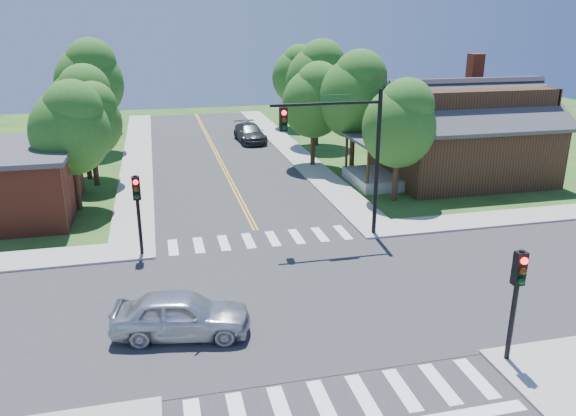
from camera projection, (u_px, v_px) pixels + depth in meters
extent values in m
plane|color=#254A17|center=(291.00, 299.00, 21.58)|extent=(100.00, 100.00, 0.00)
cube|color=#2D2D30|center=(291.00, 299.00, 21.57)|extent=(10.00, 90.00, 0.04)
cube|color=#2D2D30|center=(291.00, 299.00, 21.57)|extent=(90.00, 10.00, 0.04)
cube|color=#2D2D30|center=(291.00, 299.00, 21.58)|extent=(10.20, 10.20, 0.06)
cube|color=#9E9B93|center=(291.00, 149.00, 45.93)|extent=(2.20, 40.00, 0.14)
cube|color=#9E9B93|center=(137.00, 158.00, 43.24)|extent=(2.20, 40.00, 0.14)
cube|color=white|center=(173.00, 247.00, 26.35)|extent=(0.45, 2.00, 0.01)
cube|color=white|center=(199.00, 245.00, 26.61)|extent=(0.45, 2.00, 0.01)
cube|color=white|center=(224.00, 243.00, 26.88)|extent=(0.45, 2.00, 0.01)
cube|color=white|center=(249.00, 241.00, 27.14)|extent=(0.45, 2.00, 0.01)
cube|color=white|center=(273.00, 239.00, 27.41)|extent=(0.45, 2.00, 0.01)
cube|color=white|center=(297.00, 236.00, 27.67)|extent=(0.45, 2.00, 0.01)
cube|color=white|center=(320.00, 234.00, 27.94)|extent=(0.45, 2.00, 0.01)
cube|color=white|center=(343.00, 232.00, 28.20)|extent=(0.45, 2.00, 0.01)
cube|color=white|center=(238.00, 416.00, 15.19)|extent=(0.45, 2.00, 0.01)
cube|color=white|center=(281.00, 409.00, 15.46)|extent=(0.45, 2.00, 0.01)
cube|color=white|center=(323.00, 402.00, 15.72)|extent=(0.45, 2.00, 0.01)
cube|color=white|center=(363.00, 396.00, 15.99)|extent=(0.45, 2.00, 0.01)
cube|color=white|center=(402.00, 390.00, 16.25)|extent=(0.45, 2.00, 0.01)
cube|color=white|center=(440.00, 384.00, 16.51)|extent=(0.45, 2.00, 0.01)
cube|color=white|center=(476.00, 378.00, 16.78)|extent=(0.45, 2.00, 0.01)
cube|color=yellow|center=(213.00, 150.00, 45.72)|extent=(0.10, 37.50, 0.01)
cube|color=yellow|center=(216.00, 150.00, 45.77)|extent=(0.10, 37.50, 0.01)
cylinder|color=black|center=(377.00, 165.00, 26.82)|extent=(0.20, 0.20, 7.20)
cylinder|color=black|center=(326.00, 104.00, 25.28)|extent=(5.20, 0.14, 0.14)
cube|color=#19591E|center=(335.00, 98.00, 25.24)|extent=(1.40, 0.04, 0.30)
cube|color=black|center=(283.00, 119.00, 25.04)|extent=(0.34, 0.28, 1.05)
sphere|color=#FF0C0C|center=(284.00, 113.00, 24.78)|extent=(0.22, 0.22, 0.22)
sphere|color=#3F2605|center=(284.00, 120.00, 24.89)|extent=(0.22, 0.22, 0.22)
sphere|color=#05330F|center=(284.00, 127.00, 24.99)|extent=(0.22, 0.22, 0.22)
cylinder|color=black|center=(514.00, 308.00, 17.05)|extent=(0.16, 0.16, 3.80)
cube|color=black|center=(519.00, 268.00, 16.62)|extent=(0.34, 0.28, 1.05)
sphere|color=#FF0C0C|center=(524.00, 261.00, 16.36)|extent=(0.22, 0.22, 0.22)
sphere|color=#3F2605|center=(523.00, 271.00, 16.47)|extent=(0.22, 0.22, 0.22)
sphere|color=#05330F|center=(521.00, 281.00, 16.57)|extent=(0.22, 0.22, 0.22)
cylinder|color=black|center=(139.00, 217.00, 24.89)|extent=(0.16, 0.16, 3.80)
cube|color=black|center=(136.00, 188.00, 24.47)|extent=(0.34, 0.28, 1.05)
sphere|color=#FF0C0C|center=(136.00, 182.00, 24.21)|extent=(0.22, 0.22, 0.22)
sphere|color=#3F2605|center=(136.00, 189.00, 24.31)|extent=(0.22, 0.22, 0.22)
sphere|color=#05330F|center=(137.00, 196.00, 24.42)|extent=(0.22, 0.22, 0.22)
cube|color=#341B12|center=(462.00, 149.00, 37.37)|extent=(10.00, 8.00, 4.00)
cube|color=#9E9B93|center=(372.00, 179.00, 36.51)|extent=(2.60, 4.50, 0.70)
cylinder|color=#341B12|center=(368.00, 169.00, 34.02)|extent=(0.18, 0.18, 2.50)
cylinder|color=#341B12|center=(346.00, 154.00, 37.71)|extent=(0.18, 0.18, 2.50)
cube|color=#38383D|center=(374.00, 139.00, 35.67)|extent=(2.80, 4.80, 0.18)
cube|color=brown|center=(470.00, 116.00, 40.64)|extent=(0.90, 0.90, 7.11)
cylinder|color=#382314|center=(395.00, 179.00, 32.86)|extent=(0.34, 0.34, 2.68)
ellipsoid|color=#2F591A|center=(399.00, 127.00, 31.89)|extent=(4.23, 4.01, 4.65)
sphere|color=#2F591A|center=(407.00, 105.00, 31.37)|extent=(3.10, 3.10, 3.10)
cylinder|color=#382314|center=(352.00, 150.00, 39.13)|extent=(0.34, 0.34, 3.12)
ellipsoid|color=#2F591A|center=(354.00, 99.00, 38.00)|extent=(4.93, 4.68, 5.42)
sphere|color=#2F591A|center=(360.00, 76.00, 37.41)|extent=(3.61, 3.61, 3.61)
cylinder|color=#382314|center=(317.00, 126.00, 47.24)|extent=(0.34, 0.34, 3.26)
ellipsoid|color=#2F591A|center=(317.00, 82.00, 46.06)|extent=(5.15, 4.89, 5.66)
sphere|color=#2F591A|center=(322.00, 62.00, 45.44)|extent=(3.77, 3.77, 3.77)
cylinder|color=#382314|center=(296.00, 112.00, 55.23)|extent=(0.34, 0.34, 2.97)
ellipsoid|color=#2F591A|center=(296.00, 77.00, 54.16)|extent=(4.69, 4.46, 5.16)
sphere|color=#2F591A|center=(300.00, 62.00, 53.59)|extent=(3.44, 3.44, 3.44)
cylinder|color=#382314|center=(77.00, 186.00, 31.30)|extent=(0.34, 0.34, 2.70)
ellipsoid|color=#2F591A|center=(70.00, 132.00, 30.31)|extent=(4.27, 4.06, 4.70)
sphere|color=#2F591A|center=(73.00, 109.00, 29.79)|extent=(3.13, 3.13, 3.13)
cylinder|color=#382314|center=(88.00, 158.00, 37.38)|extent=(0.34, 0.34, 2.82)
ellipsoid|color=#2F591A|center=(82.00, 110.00, 36.36)|extent=(4.46, 4.23, 4.90)
sphere|color=#2F591A|center=(84.00, 89.00, 35.81)|extent=(3.27, 3.27, 3.27)
cylinder|color=#382314|center=(95.00, 131.00, 44.96)|extent=(0.34, 0.34, 3.32)
ellipsoid|color=#2F591A|center=(89.00, 84.00, 43.76)|extent=(5.24, 4.98, 5.77)
sphere|color=#2F591A|center=(91.00, 63.00, 43.14)|extent=(3.84, 3.84, 3.84)
cylinder|color=#382314|center=(102.00, 119.00, 52.97)|extent=(0.34, 0.34, 2.49)
ellipsoid|color=#2F591A|center=(99.00, 89.00, 52.07)|extent=(3.93, 3.73, 4.32)
sphere|color=#2F591A|center=(101.00, 76.00, 51.57)|extent=(2.88, 2.88, 2.88)
cylinder|color=#382314|center=(313.00, 148.00, 40.51)|extent=(0.34, 0.34, 2.79)
ellipsoid|color=#2F591A|center=(313.00, 104.00, 39.50)|extent=(4.41, 4.19, 4.85)
sphere|color=#2F591A|center=(319.00, 85.00, 38.95)|extent=(3.23, 3.23, 3.23)
cylinder|color=#382314|center=(95.00, 166.00, 36.00)|extent=(0.34, 0.34, 2.47)
ellipsoid|color=#2F591A|center=(90.00, 123.00, 35.11)|extent=(3.91, 3.71, 4.30)
sphere|color=#2F591A|center=(93.00, 104.00, 34.61)|extent=(2.87, 2.87, 2.87)
imported|color=silver|center=(181.00, 315.00, 18.86)|extent=(3.61, 5.32, 1.57)
imported|color=#323437|center=(250.00, 133.00, 48.74)|extent=(2.73, 5.53, 1.54)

